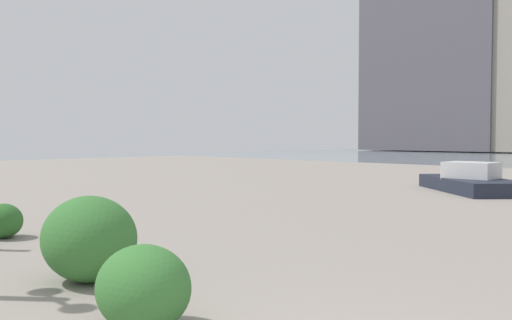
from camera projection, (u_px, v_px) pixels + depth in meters
building_highrise at (442, 67)px, 67.78m from camera, size 17.15×12.06×21.08m
shrub_low at (89, 239)px, 5.53m from camera, size 1.05×0.95×0.90m
shrub_round at (144, 288)px, 4.11m from camera, size 0.79×0.71×0.67m
shrub_wide at (3, 221)px, 7.95m from camera, size 0.61×0.55×0.52m
boat at (471, 184)px, 14.88m from camera, size 3.82×3.62×0.95m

